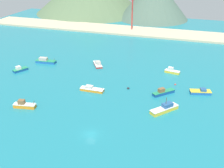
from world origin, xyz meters
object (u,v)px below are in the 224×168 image
Objects in this scene: fishing_boat_1 at (20,69)px; buoy_1 at (175,85)px; fishing_boat_5 at (165,109)px; buoy_0 at (128,88)px; fishing_boat_3 at (201,92)px; fishing_boat_10 at (163,92)px; fishing_boat_8 at (98,64)px; fishing_boat_0 at (45,61)px; fishing_boat_12 at (24,105)px; fishing_boat_11 at (172,71)px; radio_tower at (132,12)px; fishing_boat_13 at (92,89)px.

fishing_boat_1 is 69.11m from buoy_1.
fishing_boat_5 is 20.23m from buoy_0.
fishing_boat_10 is at bearing -160.00° from fishing_boat_3.
fishing_boat_8 is at bearing 138.74° from fishing_boat_5.
fishing_boat_10 is 11.62× the size of buoy_1.
fishing_boat_12 is (14.87, -39.63, 0.01)m from fishing_boat_0.
fishing_boat_5 is 1.22× the size of fishing_boat_10.
buoy_0 is (45.61, -14.81, -0.80)m from fishing_boat_0.
fishing_boat_5 is at bearing -41.26° from fishing_boat_8.
fishing_boat_11 is 64.59m from fishing_boat_12.
buoy_1 is (-9.92, 4.76, -0.62)m from fishing_boat_3.
fishing_boat_11 is 74.12m from radio_tower.
fishing_boat_10 reaches higher than buoy_0.
fishing_boat_1 reaches higher than buoy_0.
fishing_boat_0 is at bearing 175.04° from buoy_1.
fishing_boat_10 is 27.47m from fishing_boat_13.
fishing_boat_8 is at bearing 9.57° from fishing_boat_0.
fishing_boat_1 is 0.88× the size of fishing_boat_12.
buoy_1 is (17.39, 9.34, -0.06)m from buoy_0.
radio_tower is (-19.89, 85.67, 12.68)m from buoy_0.
fishing_boat_8 is 34.61m from fishing_boat_11.
fishing_boat_13 is (-29.11, 6.34, -0.26)m from fishing_boat_5.
fishing_boat_0 is 1.25× the size of fishing_boat_10.
fishing_boat_12 is at bearing -133.13° from fishing_boat_13.
fishing_boat_12 is at bearing -151.18° from fishing_boat_10.
fishing_boat_1 is 34.08m from fishing_boat_12.
fishing_boat_8 is 45.27m from fishing_boat_12.
fishing_boat_0 is 0.40× the size of radio_tower.
fishing_boat_10 is 21.55m from fishing_boat_11.
buoy_0 is (13.14, 6.03, -0.56)m from fishing_boat_13.
fishing_boat_0 is at bearing -109.95° from radio_tower.
fishing_boat_3 is 65.07m from fishing_boat_12.
fishing_boat_13 is (32.48, -20.84, -0.24)m from fishing_boat_0.
fishing_boat_12 is at bearing -69.43° from fishing_boat_0.
fishing_boat_13 is at bearing -153.27° from buoy_1.
buoy_1 is (48.13, 34.17, -0.87)m from fishing_boat_12.
fishing_boat_5 is 12.22m from fishing_boat_10.
fishing_boat_12 is 59.03m from buoy_1.
radio_tower is (-35.87, 98.05, 11.86)m from fishing_boat_5.
buoy_0 is (-27.31, -4.58, -0.56)m from fishing_boat_3.
fishing_boat_5 reaches higher than fishing_boat_0.
fishing_boat_0 is 1.08× the size of fishing_boat_13.
buoy_0 is at bearing 24.66° from fishing_boat_13.
fishing_boat_0 reaches higher than fishing_boat_13.
fishing_boat_5 is at bearing -37.75° from buoy_0.
fishing_boat_8 is at bearing 165.30° from buoy_1.
fishing_boat_1 is 0.28× the size of radio_tower.
fishing_boat_1 is 0.85× the size of fishing_boat_3.
fishing_boat_3 is 20.89m from fishing_boat_11.
fishing_boat_3 is at bearing 56.25° from fishing_boat_5.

